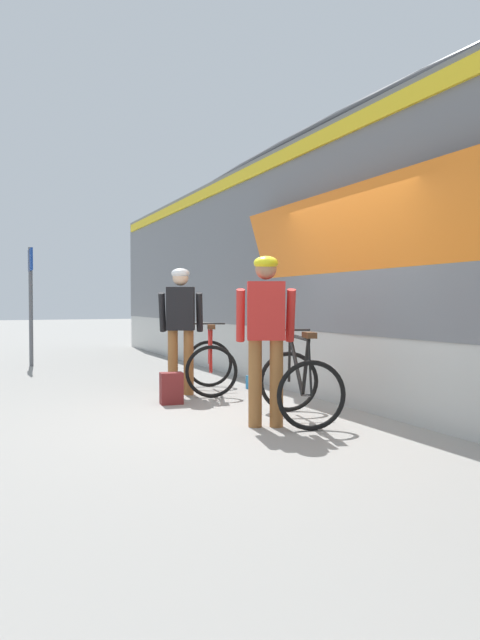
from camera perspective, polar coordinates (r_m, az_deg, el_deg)
name	(u,v)px	position (r m, az deg, el deg)	size (l,w,h in m)	color
ground_plane	(266,420)	(6.43, 2.56, -9.79)	(80.00, 80.00, 0.00)	gray
train_car	(385,257)	(9.03, 14.08, 6.01)	(3.28, 19.32, 3.88)	slate
cyclist_near_in_dark	(181,319)	(8.07, -5.88, 0.08)	(0.66, 0.48, 1.76)	#935B2D
cyclist_far_in_red	(266,325)	(5.94, 2.56, -0.49)	(0.66, 0.48, 1.76)	#935B2D
bicycle_near_red	(210,364)	(8.31, -2.95, -4.37)	(1.03, 1.25, 0.99)	black
bicycle_far_black	(299,384)	(6.34, 5.89, -6.28)	(0.99, 1.23, 0.99)	black
backpack_on_platform	(171,388)	(7.40, -6.78, -6.71)	(0.28, 0.18, 0.40)	maroon
water_bottle_near_the_bikes	(248,382)	(8.66, 0.77, -6.15)	(0.06, 0.06, 0.20)	#338CCC
platform_sign_post	(31,286)	(12.41, -19.96, 3.18)	(0.08, 0.70, 2.40)	#595B60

